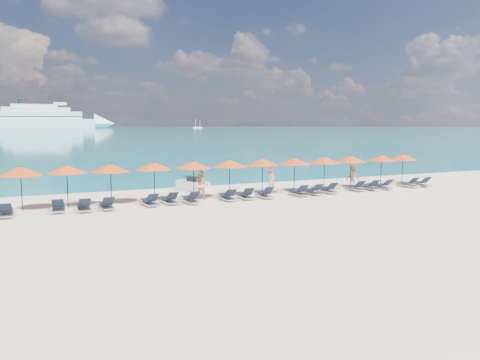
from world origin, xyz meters
name	(u,v)px	position (x,y,z in m)	size (l,w,h in m)	color
ground	(264,210)	(0.00, 0.00, 0.00)	(1400.00, 1400.00, 0.00)	beige
sea	(38,128)	(0.00, 660.00, 0.01)	(1600.00, 1300.00, 0.01)	#1FA9B2
cruise_ship	(53,119)	(16.23, 600.53, 10.73)	(149.37, 33.92, 41.23)	white
sailboat_near	(195,127)	(177.35, 532.99, 1.17)	(6.24, 2.08, 11.44)	white
sailboat_far	(200,127)	(186.53, 541.94, 1.03)	(5.47, 1.82, 10.03)	white
jetski	(193,185)	(-1.07, 8.23, 0.37)	(1.70, 2.71, 0.90)	white
beachgoer_a	(272,181)	(2.82, 4.50, 0.87)	(0.63, 0.42, 1.74)	#DDAC7E
beachgoer_b	(202,185)	(-1.89, 4.14, 0.85)	(0.83, 0.48, 1.71)	#DDAC7E
beachgoer_c	(353,177)	(9.24, 4.79, 0.78)	(1.01, 0.47, 1.56)	#DDAC7E
umbrella_1	(20,171)	(-11.26, 4.50, 2.02)	(2.10, 2.10, 2.28)	black
umbrella_2	(67,169)	(-9.09, 4.68, 2.02)	(2.10, 2.10, 2.28)	black
umbrella_3	(110,168)	(-6.90, 4.55, 2.02)	(2.10, 2.10, 2.28)	black
umbrella_4	(154,166)	(-4.49, 4.74, 2.02)	(2.10, 2.10, 2.28)	black
umbrella_5	(193,165)	(-2.23, 4.57, 2.02)	(2.10, 2.10, 2.28)	black
umbrella_6	(229,163)	(0.04, 4.64, 2.02)	(2.10, 2.10, 2.28)	black
umbrella_7	(262,162)	(2.29, 4.74, 2.02)	(2.10, 2.10, 2.28)	black
umbrella_8	(294,161)	(4.46, 4.53, 2.02)	(2.10, 2.10, 2.28)	black
umbrella_9	(324,160)	(6.72, 4.51, 2.02)	(2.10, 2.10, 2.28)	black
umbrella_10	(351,159)	(8.94, 4.64, 2.02)	(2.10, 2.10, 2.28)	black
umbrella_11	(381,158)	(11.44, 4.52, 2.02)	(2.10, 2.10, 2.28)	black
umbrella_12	(403,157)	(13.51, 4.67, 2.02)	(2.10, 2.10, 2.28)	black
lounger_2	(6,212)	(-11.95, 3.30, 0.24)	(0.62, 1.70, 0.66)	silver
lounger_3	(58,207)	(-9.62, 3.61, 0.24)	(0.76, 1.75, 0.66)	silver
lounger_4	(84,207)	(-8.45, 3.31, 0.24)	(0.62, 1.70, 0.66)	silver
lounger_5	(106,205)	(-7.35, 3.32, 0.24)	(0.72, 1.73, 0.66)	silver
lounger_6	(149,202)	(-5.09, 3.49, 0.24)	(0.78, 1.75, 0.66)	silver
lounger_7	(169,200)	(-3.96, 3.63, 0.24)	(0.78, 1.75, 0.66)	silver
lounger_8	(191,199)	(-2.83, 3.32, 0.24)	(0.69, 1.72, 0.66)	silver
lounger_9	(227,196)	(-0.62, 3.42, 0.24)	(0.65, 1.71, 0.66)	silver
lounger_10	(245,195)	(0.54, 3.43, 0.24)	(0.79, 1.75, 0.66)	silver
lounger_11	(265,194)	(1.73, 3.32, 0.24)	(0.72, 1.73, 0.66)	silver
lounger_12	(298,192)	(4.01, 3.26, 0.24)	(0.67, 1.72, 0.66)	silver
lounger_13	(312,191)	(5.02, 3.28, 0.24)	(0.68, 1.72, 0.66)	silver
lounger_14	(328,190)	(6.29, 3.47, 0.24)	(0.66, 1.71, 0.66)	silver
lounger_15	(355,187)	(8.54, 3.60, 0.24)	(0.72, 1.73, 0.66)	silver
lounger_16	(369,187)	(9.64, 3.56, 0.24)	(0.63, 1.70, 0.66)	silver
lounger_17	(382,186)	(10.70, 3.48, 0.24)	(0.70, 1.73, 0.66)	silver
lounger_18	(408,184)	(13.01, 3.56, 0.24)	(0.63, 1.70, 0.66)	silver
lounger_19	(421,183)	(14.09, 3.47, 0.24)	(0.76, 1.75, 0.66)	silver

